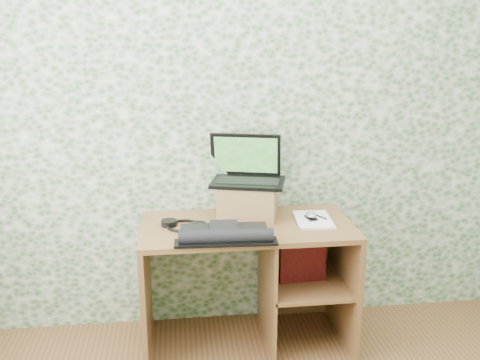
{
  "coord_description": "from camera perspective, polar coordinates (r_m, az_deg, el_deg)",
  "views": [
    {
      "loc": [
        -0.38,
        -1.38,
        1.82
      ],
      "look_at": [
        -0.05,
        1.39,
        1.03
      ],
      "focal_mm": 40.0,
      "sensor_mm": 36.0,
      "label": 1
    }
  ],
  "objects": [
    {
      "name": "wall_back",
      "position": [
        3.2,
        0.05,
        6.48
      ],
      "size": [
        3.5,
        0.0,
        3.5
      ],
      "primitive_type": "plane",
      "rotation": [
        1.57,
        0.0,
        0.0
      ],
      "color": "silver",
      "rests_on": "ground"
    },
    {
      "name": "desk",
      "position": [
        3.18,
        2.09,
        -9.06
      ],
      "size": [
        1.2,
        0.6,
        0.75
      ],
      "color": "brown",
      "rests_on": "floor"
    },
    {
      "name": "riser",
      "position": [
        3.15,
        0.86,
        -2.14
      ],
      "size": [
        0.39,
        0.35,
        0.2
      ],
      "primitive_type": "cube",
      "rotation": [
        0.0,
        0.0,
        -0.26
      ],
      "color": "#A37B49",
      "rests_on": "desk"
    },
    {
      "name": "laptop",
      "position": [
        3.14,
        0.76,
        0.97
      ],
      "size": [
        0.48,
        0.4,
        0.28
      ],
      "rotation": [
        0.0,
        0.0,
        -0.26
      ],
      "color": "black",
      "rests_on": "riser"
    },
    {
      "name": "keyboard",
      "position": [
        2.84,
        -1.63,
        -5.75
      ],
      "size": [
        0.54,
        0.29,
        0.07
      ],
      "rotation": [
        0.0,
        0.0,
        -0.05
      ],
      "color": "black",
      "rests_on": "desk"
    },
    {
      "name": "headphones",
      "position": [
        3.01,
        -6.05,
        -4.8
      ],
      "size": [
        0.25,
        0.24,
        0.03
      ],
      "rotation": [
        0.0,
        0.0,
        -0.39
      ],
      "color": "black",
      "rests_on": "desk"
    },
    {
      "name": "notepad",
      "position": [
        3.12,
        7.82,
        -4.21
      ],
      "size": [
        0.22,
        0.3,
        0.01
      ],
      "primitive_type": "cube",
      "rotation": [
        0.0,
        0.0,
        -0.07
      ],
      "color": "white",
      "rests_on": "desk"
    },
    {
      "name": "mouse",
      "position": [
        3.11,
        7.57,
        -3.83
      ],
      "size": [
        0.07,
        0.1,
        0.03
      ],
      "primitive_type": "ellipsoid",
      "rotation": [
        0.0,
        0.0,
        0.15
      ],
      "color": "silver",
      "rests_on": "notepad"
    },
    {
      "name": "pen",
      "position": [
        3.16,
        8.37,
        -3.81
      ],
      "size": [
        0.07,
        0.12,
        0.01
      ],
      "primitive_type": "cylinder",
      "rotation": [
        1.57,
        0.0,
        0.51
      ],
      "color": "black",
      "rests_on": "notepad"
    },
    {
      "name": "red_box",
      "position": [
        3.17,
        6.58,
        -7.79
      ],
      "size": [
        0.28,
        0.11,
        0.33
      ],
      "primitive_type": "cube",
      "rotation": [
        0.0,
        0.0,
        0.08
      ],
      "color": "maroon",
      "rests_on": "desk"
    }
  ]
}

